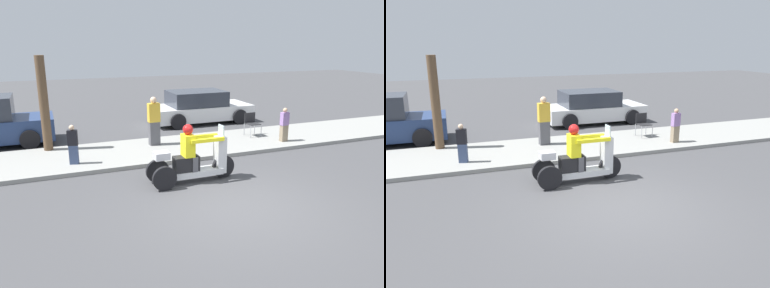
# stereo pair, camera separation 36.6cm
# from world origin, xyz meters

# --- Properties ---
(ground_plane) EXTENTS (60.00, 60.00, 0.00)m
(ground_plane) POSITION_xyz_m (0.00, 0.00, 0.00)
(ground_plane) COLOR #424244
(sidewalk_strip) EXTENTS (28.00, 2.80, 0.12)m
(sidewalk_strip) POSITION_xyz_m (0.00, 4.60, 0.06)
(sidewalk_strip) COLOR gray
(sidewalk_strip) RESTS_ON ground
(motorcycle_trike) EXTENTS (2.29, 0.68, 1.51)m
(motorcycle_trike) POSITION_xyz_m (-0.41, 1.73, 0.54)
(motorcycle_trike) COLOR black
(motorcycle_trike) RESTS_ON ground
(spectator_by_tree) EXTENTS (0.30, 0.23, 1.12)m
(spectator_by_tree) POSITION_xyz_m (-3.08, 3.95, 0.66)
(spectator_by_tree) COLOR #38476B
(spectator_by_tree) RESTS_ON sidewalk_strip
(spectator_near_curb) EXTENTS (0.39, 0.25, 1.60)m
(spectator_near_curb) POSITION_xyz_m (-0.43, 5.05, 0.89)
(spectator_near_curb) COLOR #515156
(spectator_near_curb) RESTS_ON sidewalk_strip
(spectator_with_child) EXTENTS (0.29, 0.20, 1.16)m
(spectator_with_child) POSITION_xyz_m (3.83, 3.85, 0.68)
(spectator_with_child) COLOR gray
(spectator_with_child) RESTS_ON sidewalk_strip
(folding_chair_set_back) EXTENTS (0.48, 0.48, 0.82)m
(folding_chair_set_back) POSITION_xyz_m (3.21, 4.97, 0.62)
(folding_chair_set_back) COLOR #A5A8AD
(folding_chair_set_back) RESTS_ON sidewalk_strip
(parked_car_lot_center) EXTENTS (4.30, 2.10, 1.39)m
(parked_car_lot_center) POSITION_xyz_m (2.54, 8.27, 0.66)
(parked_car_lot_center) COLOR silver
(parked_car_lot_center) RESTS_ON ground
(tree_trunk) EXTENTS (0.28, 0.28, 2.93)m
(tree_trunk) POSITION_xyz_m (-3.72, 5.71, 1.59)
(tree_trunk) COLOR brown
(tree_trunk) RESTS_ON sidewalk_strip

